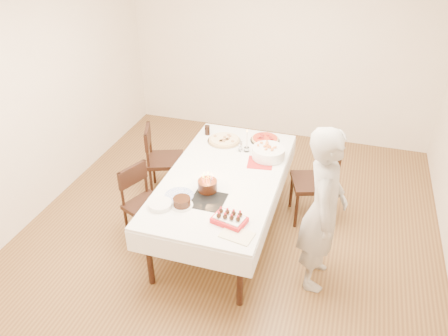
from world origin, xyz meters
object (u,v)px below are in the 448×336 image
(chair_left_savory, at_px, (166,160))
(pizza_pepperoni, at_px, (265,139))
(pizza_white, at_px, (224,140))
(pasta_bowl, at_px, (268,153))
(chair_right_savory, at_px, (313,182))
(taper_candle, at_px, (247,141))
(person, at_px, (323,210))
(dining_table, at_px, (224,204))
(layer_cake, at_px, (182,202))
(birthday_cake, at_px, (207,183))
(cola_glass, at_px, (207,130))
(chair_left_dessert, at_px, (147,206))
(strawberry_box, at_px, (229,219))

(chair_left_savory, relative_size, pizza_pepperoni, 2.61)
(pizza_white, relative_size, pasta_bowl, 1.10)
(chair_right_savory, bearing_deg, pasta_bowl, 170.62)
(taper_candle, bearing_deg, chair_left_savory, 179.44)
(chair_left_savory, bearing_deg, person, 133.88)
(dining_table, height_order, layer_cake, layer_cake)
(chair_right_savory, xyz_separation_m, birthday_cake, (-0.93, -0.87, 0.38))
(chair_right_savory, height_order, pizza_white, chair_right_savory)
(chair_right_savory, bearing_deg, person, -97.39)
(chair_left_savory, bearing_deg, pizza_white, 169.94)
(birthday_cake, bearing_deg, pasta_bowl, 61.62)
(chair_left_savory, relative_size, cola_glass, 7.71)
(chair_right_savory, bearing_deg, pizza_white, 155.04)
(person, height_order, layer_cake, person)
(cola_glass, height_order, layer_cake, cola_glass)
(pasta_bowl, bearing_deg, chair_right_savory, 8.78)
(chair_right_savory, relative_size, cola_glass, 8.13)
(chair_left_dessert, relative_size, layer_cake, 4.15)
(dining_table, distance_m, pizza_white, 0.81)
(pasta_bowl, height_order, birthday_cake, birthday_cake)
(chair_left_dessert, height_order, cola_glass, cola_glass)
(chair_left_savory, distance_m, birthday_cake, 1.28)
(dining_table, distance_m, taper_candle, 0.75)
(chair_left_savory, bearing_deg, pizza_pepperoni, 173.69)
(chair_right_savory, relative_size, person, 0.58)
(chair_left_dessert, relative_size, pizza_pepperoni, 2.49)
(chair_right_savory, relative_size, strawberry_box, 3.25)
(chair_left_dessert, height_order, layer_cake, chair_left_dessert)
(chair_left_savory, bearing_deg, birthday_cake, 113.87)
(taper_candle, height_order, birthday_cake, taper_candle)
(dining_table, height_order, pasta_bowl, pasta_bowl)
(pasta_bowl, bearing_deg, cola_glass, 158.47)
(chair_left_dessert, relative_size, pasta_bowl, 2.38)
(chair_left_savory, height_order, chair_left_dessert, chair_left_savory)
(chair_left_savory, distance_m, chair_left_dessert, 0.90)
(pizza_white, relative_size, pizza_pepperoni, 1.14)
(chair_left_savory, relative_size, pizza_white, 2.28)
(pizza_white, xyz_separation_m, pasta_bowl, (0.57, -0.21, 0.04))
(pizza_white, bearing_deg, person, -40.61)
(cola_glass, bearing_deg, chair_left_dessert, -104.17)
(dining_table, height_order, chair_left_savory, chair_left_savory)
(chair_right_savory, distance_m, cola_glass, 1.38)
(chair_right_savory, xyz_separation_m, pizza_pepperoni, (-0.62, 0.29, 0.30))
(taper_candle, height_order, layer_cake, taper_candle)
(pizza_white, distance_m, pasta_bowl, 0.61)
(chair_left_dessert, height_order, birthday_cake, birthday_cake)
(dining_table, distance_m, birthday_cake, 0.58)
(layer_cake, bearing_deg, person, 9.87)
(cola_glass, xyz_separation_m, layer_cake, (0.24, -1.41, -0.02))
(person, xyz_separation_m, taper_candle, (-0.95, 0.94, 0.07))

